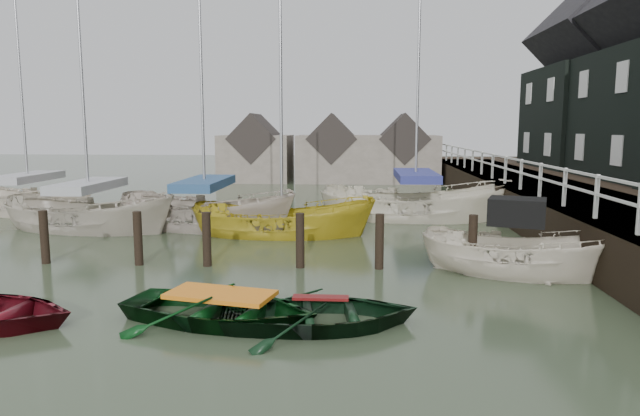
# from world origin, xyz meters

# --- Properties ---
(ground) EXTENTS (120.00, 120.00, 0.00)m
(ground) POSITION_xyz_m (0.00, 0.00, 0.00)
(ground) COLOR #2B3723
(ground) RESTS_ON ground
(pier) EXTENTS (3.04, 32.00, 2.70)m
(pier) POSITION_xyz_m (9.48, 10.00, 0.71)
(pier) COLOR black
(pier) RESTS_ON ground
(mooring_pilings) EXTENTS (13.72, 0.22, 1.80)m
(mooring_pilings) POSITION_xyz_m (-1.11, 3.00, 0.50)
(mooring_pilings) COLOR black
(mooring_pilings) RESTS_ON ground
(far_sheds) EXTENTS (14.00, 4.08, 4.39)m
(far_sheds) POSITION_xyz_m (0.83, 26.00, 1.86)
(far_sheds) COLOR #665B51
(far_sheds) RESTS_ON ground
(rowboat_green) EXTENTS (4.22, 3.43, 0.77)m
(rowboat_green) POSITION_xyz_m (0.16, -1.15, 0.00)
(rowboat_green) COLOR black
(rowboat_green) RESTS_ON ground
(rowboat_dkgreen) EXTENTS (3.87, 3.01, 0.73)m
(rowboat_dkgreen) POSITION_xyz_m (2.00, -1.28, 0.00)
(rowboat_dkgreen) COLOR black
(rowboat_dkgreen) RESTS_ON ground
(motorboat) EXTENTS (4.90, 3.08, 2.74)m
(motorboat) POSITION_xyz_m (6.48, 2.59, 0.09)
(motorboat) COLOR beige
(motorboat) RESTS_ON ground
(sailboat_a) EXTENTS (7.06, 3.95, 11.06)m
(sailboat_a) POSITION_xyz_m (-6.63, 7.88, 0.06)
(sailboat_a) COLOR #B8AE9D
(sailboat_a) RESTS_ON ground
(sailboat_b) EXTENTS (7.37, 4.48, 11.63)m
(sailboat_b) POSITION_xyz_m (-2.71, 8.45, 0.06)
(sailboat_b) COLOR #BEB0A2
(sailboat_b) RESTS_ON ground
(sailboat_c) EXTENTS (6.25, 2.56, 10.40)m
(sailboat_c) POSITION_xyz_m (0.15, 7.41, 0.01)
(sailboat_c) COLOR gold
(sailboat_c) RESTS_ON ground
(sailboat_d) EXTENTS (7.57, 3.38, 12.21)m
(sailboat_d) POSITION_xyz_m (4.88, 11.00, 0.06)
(sailboat_d) COLOR beige
(sailboat_d) RESTS_ON ground
(sailboat_e) EXTENTS (6.97, 4.22, 10.06)m
(sailboat_e) POSITION_xyz_m (-10.76, 11.18, 0.06)
(sailboat_e) COLOR beige
(sailboat_e) RESTS_ON ground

